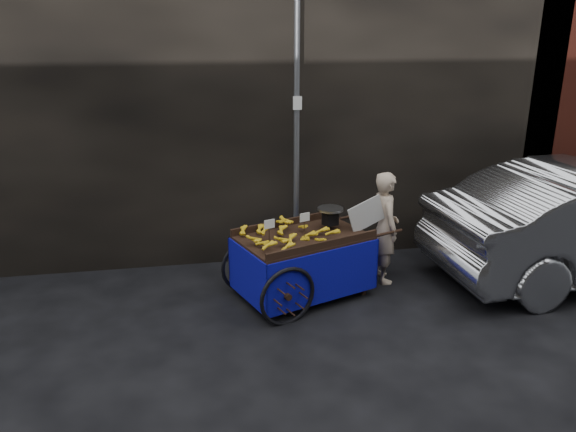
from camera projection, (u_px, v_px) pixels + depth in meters
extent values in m
plane|color=black|center=(292.00, 307.00, 7.14)|extent=(80.00, 80.00, 0.00)
cube|color=black|center=(197.00, 87.00, 8.59)|extent=(11.00, 2.00, 5.00)
cylinder|color=slate|center=(297.00, 132.00, 7.76)|extent=(0.08, 0.08, 4.00)
cube|color=white|center=(297.00, 103.00, 7.58)|extent=(0.12, 0.02, 0.18)
cube|color=black|center=(303.00, 239.00, 7.20)|extent=(1.85, 1.50, 0.06)
cube|color=black|center=(285.00, 223.00, 7.56)|extent=(1.52, 0.59, 0.10)
cube|color=black|center=(324.00, 245.00, 6.79)|extent=(1.52, 0.59, 0.10)
cube|color=black|center=(365.00, 267.00, 7.34)|extent=(0.06, 0.06, 0.80)
cube|color=black|center=(330.00, 247.00, 7.99)|extent=(0.06, 0.06, 0.80)
cylinder|color=black|center=(387.00, 233.00, 7.38)|extent=(0.48, 0.21, 0.04)
cylinder|color=black|center=(351.00, 216.00, 8.03)|extent=(0.48, 0.21, 0.04)
torus|color=black|center=(288.00, 297.00, 6.64)|extent=(0.72, 0.31, 0.75)
torus|color=black|center=(247.00, 265.00, 7.52)|extent=(0.72, 0.31, 0.75)
cylinder|color=black|center=(266.00, 280.00, 7.08)|extent=(0.44, 1.07, 0.05)
cube|color=#060B7D|center=(325.00, 277.00, 6.89)|extent=(1.55, 0.59, 0.68)
cube|color=#060B7D|center=(283.00, 250.00, 7.73)|extent=(1.55, 0.59, 0.68)
cube|color=#060B7D|center=(247.00, 276.00, 6.92)|extent=(0.38, 0.98, 0.68)
cube|color=#060B7D|center=(353.00, 251.00, 7.70)|extent=(0.38, 0.98, 0.68)
cube|color=black|center=(330.00, 219.00, 7.40)|extent=(0.22, 0.19, 0.16)
cylinder|color=silver|center=(330.00, 209.00, 7.36)|extent=(0.44, 0.44, 0.03)
cube|color=white|center=(269.00, 224.00, 6.74)|extent=(0.13, 0.06, 0.11)
cube|color=white|center=(305.00, 217.00, 6.98)|extent=(0.13, 0.06, 0.11)
imported|color=#C1A98F|center=(385.00, 227.00, 7.67)|extent=(0.38, 0.57, 1.56)
cube|color=silver|center=(366.00, 214.00, 7.36)|extent=(0.57, 0.17, 0.50)
ellipsoid|color=blue|center=(345.00, 281.00, 7.59)|extent=(0.27, 0.21, 0.24)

